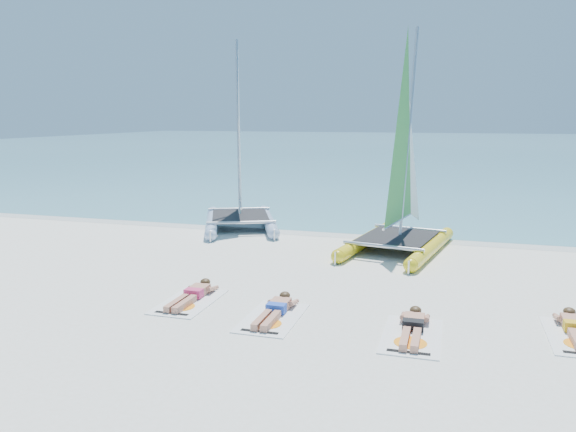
# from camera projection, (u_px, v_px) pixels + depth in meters

# --- Properties ---
(ground) EXTENTS (140.00, 140.00, 0.00)m
(ground) POSITION_uv_depth(u_px,v_px,m) (312.00, 281.00, 13.08)
(ground) COLOR white
(ground) RESTS_ON ground
(sea) EXTENTS (140.00, 115.00, 0.01)m
(sea) POSITION_uv_depth(u_px,v_px,m) (431.00, 146.00, 72.53)
(sea) COLOR #7DC3D0
(sea) RESTS_ON ground
(wet_sand_strip) EXTENTS (140.00, 1.40, 0.01)m
(wet_sand_strip) POSITION_uv_depth(u_px,v_px,m) (353.00, 234.00, 18.27)
(wet_sand_strip) COLOR silver
(wet_sand_strip) RESTS_ON ground
(catamaran_blue) EXTENTS (4.05, 5.39, 6.65)m
(catamaran_blue) POSITION_uv_depth(u_px,v_px,m) (239.00, 170.00, 19.20)
(catamaran_blue) COLOR #ACC2E2
(catamaran_blue) RESTS_ON ground
(catamaran_yellow) EXTENTS (3.14, 5.27, 6.55)m
(catamaran_yellow) POSITION_uv_depth(u_px,v_px,m) (404.00, 177.00, 16.12)
(catamaran_yellow) COLOR yellow
(catamaran_yellow) RESTS_ON ground
(towel_a) EXTENTS (1.00, 1.85, 0.02)m
(towel_a) POSITION_uv_depth(u_px,v_px,m) (189.00, 302.00, 11.59)
(towel_a) COLOR white
(towel_a) RESTS_ON ground
(sunbather_a) EXTENTS (0.37, 1.73, 0.26)m
(sunbather_a) POSITION_uv_depth(u_px,v_px,m) (193.00, 294.00, 11.75)
(sunbather_a) COLOR tan
(sunbather_a) RESTS_ON towel_a
(towel_b) EXTENTS (1.00, 1.85, 0.02)m
(towel_b) POSITION_uv_depth(u_px,v_px,m) (272.00, 318.00, 10.66)
(towel_b) COLOR white
(towel_b) RESTS_ON ground
(sunbather_b) EXTENTS (0.37, 1.73, 0.26)m
(sunbather_b) POSITION_uv_depth(u_px,v_px,m) (276.00, 309.00, 10.82)
(sunbather_b) COLOR tan
(sunbather_b) RESTS_ON towel_b
(towel_c) EXTENTS (1.00, 1.85, 0.02)m
(towel_c) POSITION_uv_depth(u_px,v_px,m) (412.00, 336.00, 9.79)
(towel_c) COLOR white
(towel_c) RESTS_ON ground
(sunbather_c) EXTENTS (0.37, 1.73, 0.26)m
(sunbather_c) POSITION_uv_depth(u_px,v_px,m) (413.00, 326.00, 9.95)
(sunbather_c) COLOR tan
(sunbather_c) RESTS_ON towel_c
(sunbather_d) EXTENTS (0.37, 1.73, 0.26)m
(sunbather_d) POSITION_uv_depth(u_px,v_px,m) (576.00, 327.00, 9.88)
(sunbather_d) COLOR tan
(sunbather_d) RESTS_ON towel_d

